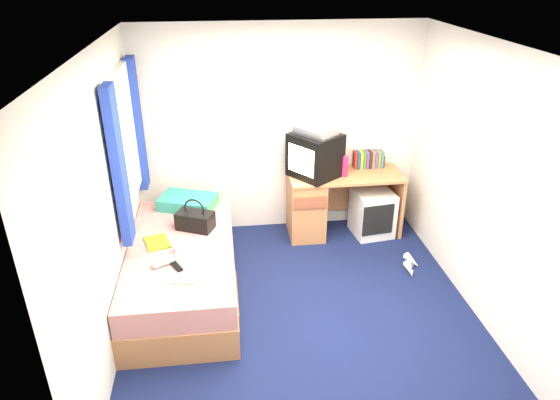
{
  "coord_description": "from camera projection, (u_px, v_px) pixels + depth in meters",
  "views": [
    {
      "loc": [
        -0.66,
        -3.69,
        3.0
      ],
      "look_at": [
        -0.12,
        0.7,
        0.82
      ],
      "focal_mm": 32.0,
      "sensor_mm": 36.0,
      "label": 1
    }
  ],
  "objects": [
    {
      "name": "colour_swatch_fan",
      "position": [
        184.0,
        282.0,
        4.17
      ],
      "size": [
        0.23,
        0.1,
        0.01
      ],
      "primitive_type": "cube",
      "rotation": [
        0.0,
        0.0,
        -0.2
      ],
      "color": "gold",
      "rests_on": "bed"
    },
    {
      "name": "desk",
      "position": [
        321.0,
        202.0,
        5.83
      ],
      "size": [
        1.3,
        0.55,
        0.75
      ],
      "color": "#BB7D4D",
      "rests_on": "ground"
    },
    {
      "name": "pillow",
      "position": [
        188.0,
        202.0,
        5.39
      ],
      "size": [
        0.67,
        0.54,
        0.13
      ],
      "primitive_type": "cube",
      "rotation": [
        0.0,
        0.0,
        -0.34
      ],
      "color": "#1967A3",
      "rests_on": "bed"
    },
    {
      "name": "crt_tv",
      "position": [
        315.0,
        155.0,
        5.56
      ],
      "size": [
        0.66,
        0.67,
        0.49
      ],
      "rotation": [
        0.0,
        0.0,
        -0.92
      ],
      "color": "black",
      "rests_on": "desk"
    },
    {
      "name": "vcr",
      "position": [
        316.0,
        131.0,
        5.44
      ],
      "size": [
        0.5,
        0.52,
        0.08
      ],
      "primitive_type": "cube",
      "rotation": [
        0.0,
        0.0,
        -0.88
      ],
      "color": "silver",
      "rests_on": "crt_tv"
    },
    {
      "name": "handbag",
      "position": [
        195.0,
        220.0,
        4.95
      ],
      "size": [
        0.41,
        0.33,
        0.33
      ],
      "rotation": [
        0.0,
        0.0,
        -0.43
      ],
      "color": "black",
      "rests_on": "bed"
    },
    {
      "name": "magazine",
      "position": [
        157.0,
        242.0,
        4.74
      ],
      "size": [
        0.28,
        0.33,
        0.01
      ],
      "primitive_type": "cube",
      "rotation": [
        0.0,
        0.0,
        0.3
      ],
      "color": "#E1F11A",
      "rests_on": "bed"
    },
    {
      "name": "pink_water_bottle",
      "position": [
        345.0,
        167.0,
        5.61
      ],
      "size": [
        0.08,
        0.08,
        0.22
      ],
      "primitive_type": "cylinder",
      "rotation": [
        0.0,
        0.0,
        0.22
      ],
      "color": "#F0215A",
      "rests_on": "desk"
    },
    {
      "name": "storage_cube",
      "position": [
        372.0,
        213.0,
        5.88
      ],
      "size": [
        0.49,
        0.49,
        0.54
      ],
      "primitive_type": "cube",
      "rotation": [
        0.0,
        0.0,
        0.13
      ],
      "color": "white",
      "rests_on": "ground"
    },
    {
      "name": "towel",
      "position": [
        193.0,
        250.0,
        4.54
      ],
      "size": [
        0.31,
        0.26,
        0.1
      ],
      "primitive_type": "cube",
      "rotation": [
        0.0,
        0.0,
        0.03
      ],
      "color": "silver",
      "rests_on": "bed"
    },
    {
      "name": "bed",
      "position": [
        183.0,
        269.0,
        4.83
      ],
      "size": [
        1.01,
        2.0,
        0.54
      ],
      "color": "#BB7D4D",
      "rests_on": "ground"
    },
    {
      "name": "book_row",
      "position": [
        368.0,
        159.0,
        5.85
      ],
      "size": [
        0.34,
        0.13,
        0.2
      ],
      "color": "maroon",
      "rests_on": "desk"
    },
    {
      "name": "white_heels",
      "position": [
        411.0,
        265.0,
        5.3
      ],
      "size": [
        0.22,
        0.39,
        0.09
      ],
      "color": "beige",
      "rests_on": "ground"
    },
    {
      "name": "water_bottle",
      "position": [
        164.0,
        262.0,
        4.39
      ],
      "size": [
        0.21,
        0.16,
        0.07
      ],
      "primitive_type": "cylinder",
      "rotation": [
        0.0,
        1.57,
        0.52
      ],
      "color": "silver",
      "rests_on": "bed"
    },
    {
      "name": "room_shell",
      "position": [
        305.0,
        168.0,
        4.04
      ],
      "size": [
        3.4,
        3.4,
        3.4
      ],
      "color": "white",
      "rests_on": "ground"
    },
    {
      "name": "window_assembly",
      "position": [
        127.0,
        142.0,
        4.69
      ],
      "size": [
        0.11,
        1.42,
        1.4
      ],
      "color": "silver",
      "rests_on": "room_shell"
    },
    {
      "name": "ground",
      "position": [
        301.0,
        311.0,
        4.68
      ],
      "size": [
        3.4,
        3.4,
        0.0
      ],
      "primitive_type": "plane",
      "color": "#0C1438",
      "rests_on": "ground"
    },
    {
      "name": "aerosol_can",
      "position": [
        338.0,
        167.0,
        5.69
      ],
      "size": [
        0.05,
        0.05,
        0.16
      ],
      "primitive_type": "cylinder",
      "rotation": [
        0.0,
        0.0,
        -0.03
      ],
      "color": "white",
      "rests_on": "desk"
    },
    {
      "name": "remote_control",
      "position": [
        177.0,
        266.0,
        4.37
      ],
      "size": [
        0.12,
        0.16,
        0.02
      ],
      "primitive_type": "cube",
      "rotation": [
        0.0,
        0.0,
        0.52
      ],
      "color": "black",
      "rests_on": "bed"
    },
    {
      "name": "picture_frame",
      "position": [
        381.0,
        161.0,
        5.88
      ],
      "size": [
        0.06,
        0.12,
        0.14
      ],
      "primitive_type": "cube",
      "rotation": [
        0.0,
        0.0,
        0.31
      ],
      "color": "#2F210F",
      "rests_on": "desk"
    }
  ]
}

